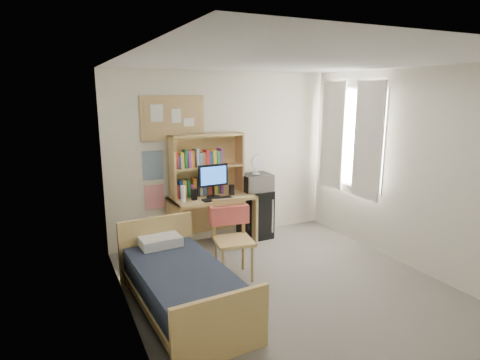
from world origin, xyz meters
name	(u,v)px	position (x,y,z in m)	size (l,w,h in m)	color
floor	(294,294)	(0.00, 0.00, -0.01)	(3.60, 4.20, 0.02)	gray
ceiling	(301,61)	(0.00, 0.00, 2.60)	(3.60, 4.20, 0.02)	silver
wall_back	(223,157)	(0.00, 2.10, 1.30)	(3.60, 0.04, 2.60)	white
wall_left	(131,204)	(-1.80, 0.00, 1.30)	(0.04, 4.20, 2.60)	white
wall_right	(415,171)	(1.80, 0.00, 1.30)	(0.04, 4.20, 2.60)	white
window_unit	(351,138)	(1.75, 1.20, 1.60)	(0.10, 1.40, 1.70)	white
curtain_left	(368,141)	(1.72, 0.80, 1.60)	(0.04, 0.55, 1.70)	white
curtain_right	(333,135)	(1.72, 1.60, 1.60)	(0.04, 0.55, 1.70)	white
bulletin_board	(173,118)	(-0.78, 2.08, 1.92)	(0.94, 0.03, 0.64)	tan
poster_wave	(153,165)	(-1.10, 2.09, 1.25)	(0.30, 0.01, 0.42)	#22538A
poster_japan	(154,197)	(-1.10, 2.09, 0.78)	(0.28, 0.01, 0.36)	red
desk	(212,221)	(-0.32, 1.77, 0.39)	(1.24, 0.62, 0.77)	tan
desk_chair	(234,240)	(-0.47, 0.67, 0.50)	(0.50, 0.50, 0.99)	tan
mini_fridge	(255,214)	(0.44, 1.84, 0.39)	(0.46, 0.46, 0.77)	black
bed	(184,290)	(-1.28, 0.17, 0.24)	(0.89, 1.77, 0.49)	#1A202F
hutch	(207,165)	(-0.33, 1.92, 1.23)	(1.11, 0.28, 0.91)	tan
monitor	(213,181)	(-0.32, 1.71, 1.02)	(0.45, 0.04, 0.48)	black
keyboard	(217,199)	(-0.31, 1.57, 0.79)	(0.44, 0.14, 0.02)	black
speaker_left	(194,194)	(-0.62, 1.70, 0.86)	(0.07, 0.07, 0.16)	black
speaker_right	(232,190)	(-0.02, 1.72, 0.85)	(0.06, 0.06, 0.16)	black
water_bottle	(183,194)	(-0.80, 1.65, 0.89)	(0.07, 0.07, 0.24)	white
hoodie	(229,214)	(-0.44, 0.87, 0.77)	(0.50, 0.15, 0.24)	#DF5C55
microwave	(256,182)	(0.45, 1.82, 0.91)	(0.45, 0.35, 0.26)	#BBBBC0
desk_fan	(256,165)	(0.45, 1.82, 1.18)	(0.23, 0.23, 0.28)	white
pillow	(160,241)	(-1.33, 0.91, 0.54)	(0.47, 0.33, 0.11)	white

